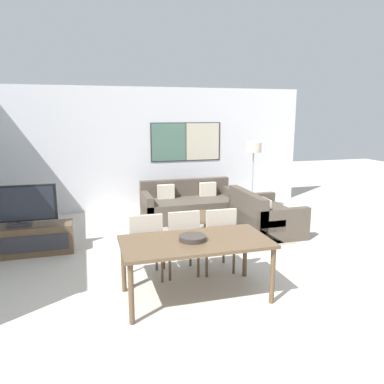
# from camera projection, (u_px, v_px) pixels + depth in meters

# --- Properties ---
(ground_plane) EXTENTS (24.00, 24.00, 0.00)m
(ground_plane) POSITION_uv_depth(u_px,v_px,m) (229.00, 323.00, 4.03)
(ground_plane) COLOR beige
(wall_back) EXTENTS (7.66, 0.09, 2.80)m
(wall_back) POSITION_uv_depth(u_px,v_px,m) (148.00, 149.00, 8.69)
(wall_back) COLOR silver
(wall_back) RESTS_ON ground_plane
(area_rug) EXTENTS (2.73, 1.68, 0.01)m
(area_rug) POSITION_uv_depth(u_px,v_px,m) (208.00, 235.00, 6.91)
(area_rug) COLOR gray
(area_rug) RESTS_ON ground_plane
(tv_console) EXTENTS (1.59, 0.46, 0.47)m
(tv_console) POSITION_uv_depth(u_px,v_px,m) (21.00, 240.00, 5.94)
(tv_console) COLOR brown
(tv_console) RESTS_ON ground_plane
(television) EXTENTS (1.17, 0.20, 0.65)m
(television) POSITION_uv_depth(u_px,v_px,m) (17.00, 206.00, 5.83)
(television) COLOR #2D2D33
(television) RESTS_ON tv_console
(sofa_main) EXTENTS (2.00, 0.97, 0.79)m
(sofa_main) POSITION_uv_depth(u_px,v_px,m) (189.00, 205.00, 8.07)
(sofa_main) COLOR #51473D
(sofa_main) RESTS_ON ground_plane
(sofa_side) EXTENTS (0.97, 1.44, 0.79)m
(sofa_side) POSITION_uv_depth(u_px,v_px,m) (263.00, 218.00, 7.11)
(sofa_side) COLOR #51473D
(sofa_side) RESTS_ON ground_plane
(coffee_table) EXTENTS (0.80, 0.80, 0.39)m
(coffee_table) POSITION_uv_depth(u_px,v_px,m) (208.00, 220.00, 6.85)
(coffee_table) COLOR brown
(coffee_table) RESTS_ON ground_plane
(dining_table) EXTENTS (1.77, 0.91, 0.73)m
(dining_table) POSITION_uv_depth(u_px,v_px,m) (196.00, 246.00, 4.47)
(dining_table) COLOR brown
(dining_table) RESTS_ON ground_plane
(dining_chair_left) EXTENTS (0.46, 0.46, 0.95)m
(dining_chair_left) POSITION_uv_depth(u_px,v_px,m) (145.00, 243.00, 4.96)
(dining_chair_left) COLOR #B2A899
(dining_chair_left) RESTS_ON ground_plane
(dining_chair_centre) EXTENTS (0.46, 0.46, 0.95)m
(dining_chair_centre) POSITION_uv_depth(u_px,v_px,m) (182.00, 239.00, 5.12)
(dining_chair_centre) COLOR #B2A899
(dining_chair_centre) RESTS_ON ground_plane
(dining_chair_right) EXTENTS (0.46, 0.46, 0.95)m
(dining_chair_right) POSITION_uv_depth(u_px,v_px,m) (218.00, 236.00, 5.23)
(dining_chair_right) COLOR #B2A899
(dining_chair_right) RESTS_ON ground_plane
(fruit_bowl) EXTENTS (0.33, 0.33, 0.06)m
(fruit_bowl) POSITION_uv_depth(u_px,v_px,m) (193.00, 238.00, 4.45)
(fruit_bowl) COLOR #332D28
(fruit_bowl) RESTS_ON dining_table
(floor_lamp) EXTENTS (0.34, 0.34, 1.60)m
(floor_lamp) POSITION_uv_depth(u_px,v_px,m) (253.00, 153.00, 8.17)
(floor_lamp) COLOR #2D2D33
(floor_lamp) RESTS_ON ground_plane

